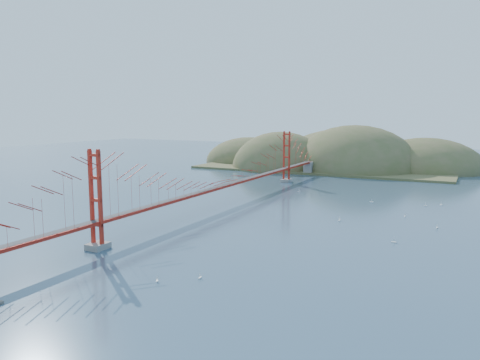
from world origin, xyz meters
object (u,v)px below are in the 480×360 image
at_px(sailboat_1, 405,216).
at_px(sailboat_0, 339,220).
at_px(sailboat_2, 394,241).
at_px(bridge, 223,164).

relative_size(sailboat_1, sailboat_0, 0.88).
bearing_deg(sailboat_2, sailboat_0, 136.61).
xyz_separation_m(bridge, sailboat_1, (29.51, 4.29, -6.87)).
bearing_deg(sailboat_1, sailboat_0, -137.82).
bearing_deg(sailboat_1, bridge, -171.74).
distance_m(bridge, sailboat_0, 22.60).
bearing_deg(sailboat_0, bridge, 171.58).
distance_m(sailboat_1, sailboat_2, 16.06).
height_order(sailboat_1, sailboat_0, sailboat_0).
height_order(sailboat_1, sailboat_2, sailboat_2).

